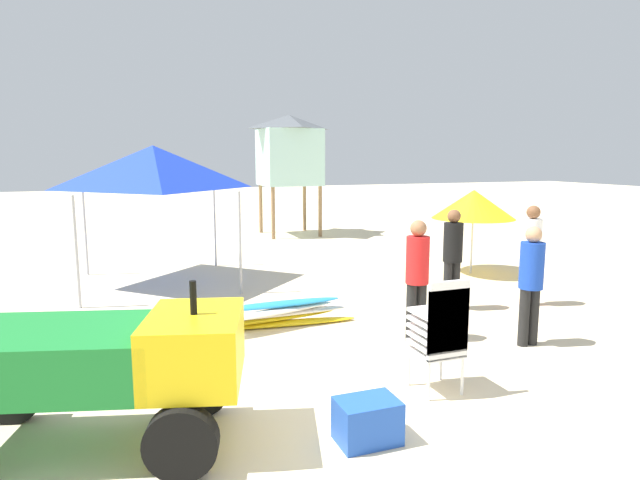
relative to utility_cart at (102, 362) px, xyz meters
The scene contains 12 objects.
ground 2.50m from the utility_cart, ahead, with size 80.00×80.00×0.00m, color beige.
utility_cart is the anchor object (origin of this frame).
stacked_plastic_chairs 3.39m from the utility_cart, ahead, with size 0.48×0.48×1.29m.
surfboard_pile 3.66m from the utility_cart, 49.94° to the left, with size 2.60×0.75×0.40m.
lifeguard_near_left 7.23m from the utility_cart, 19.50° to the left, with size 0.32×0.32×1.74m.
lifeguard_near_center 6.01m from the utility_cart, 26.21° to the left, with size 0.32×0.32×1.70m.
lifeguard_near_right 4.29m from the utility_cart, 20.25° to the left, with size 0.32×0.32×1.71m.
lifeguard_far_right 5.44m from the utility_cart, ahead, with size 0.32×0.32×1.64m.
popup_canopy 6.59m from the utility_cart, 81.96° to the left, with size 2.84×2.84×2.78m.
lifeguard_tower 13.40m from the utility_cart, 65.61° to the left, with size 1.98×1.98×3.88m.
beach_umbrella_left 8.96m from the utility_cart, 33.56° to the left, with size 1.79×1.79×1.85m.
cooler_box 2.41m from the utility_cart, 18.60° to the right, with size 0.56×0.40×0.40m, color blue.
Camera 1 is at (-2.14, -4.61, 2.57)m, focal length 30.39 mm.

